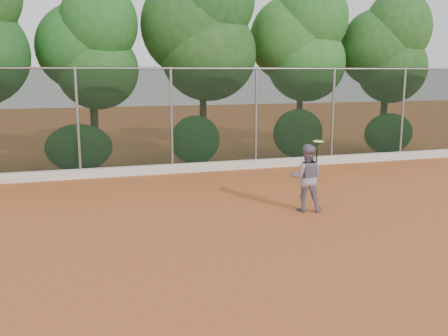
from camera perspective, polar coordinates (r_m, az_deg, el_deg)
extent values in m
plane|color=#AC5728|center=(10.44, 1.61, -7.76)|extent=(80.00, 80.00, 0.00)
cube|color=silver|center=(16.80, -5.78, -0.07)|extent=(24.00, 0.20, 0.30)
imported|color=gray|center=(12.24, 9.40, -1.10)|extent=(0.98, 0.89, 1.64)
cube|color=black|center=(16.75, -6.00, 5.43)|extent=(24.00, 0.01, 3.50)
cylinder|color=gray|center=(16.67, -6.12, 11.25)|extent=(24.00, 0.06, 0.06)
cylinder|color=gray|center=(16.45, -16.35, 4.95)|extent=(0.09, 0.09, 3.50)
cylinder|color=gray|center=(16.75, -6.00, 5.43)|extent=(0.09, 0.09, 3.50)
cylinder|color=gray|center=(17.56, 3.70, 5.72)|extent=(0.09, 0.09, 3.50)
cylinder|color=gray|center=(18.82, 12.32, 5.84)|extent=(0.09, 0.09, 3.50)
cylinder|color=gray|center=(20.45, 19.73, 5.85)|extent=(0.09, 0.09, 3.50)
cylinder|color=#3D2617|center=(18.81, -14.54, 4.06)|extent=(0.28, 0.28, 2.40)
ellipsoid|color=#23541C|center=(18.59, -14.23, 10.80)|extent=(2.90, 2.40, 2.80)
ellipsoid|color=#1D561E|center=(18.89, -15.94, 13.14)|extent=(3.20, 2.70, 3.10)
ellipsoid|color=#1D541D|center=(18.47, -14.11, 15.78)|extent=(2.70, 2.30, 2.90)
cylinder|color=#3D2617|center=(19.07, -2.40, 5.39)|extent=(0.26, 0.26, 3.00)
ellipsoid|color=#326426|center=(18.94, -1.78, 12.93)|extent=(3.60, 3.00, 3.50)
ellipsoid|color=#2F6626|center=(19.17, -3.54, 15.89)|extent=(3.90, 3.20, 3.80)
ellipsoid|color=#2A6827|center=(19.03, -1.43, 18.67)|extent=(3.20, 2.70, 3.30)
cylinder|color=#402A18|center=(20.67, 8.58, 5.30)|extent=(0.24, 0.24, 2.70)
ellipsoid|color=#256021|center=(20.57, 9.41, 11.80)|extent=(3.20, 2.70, 3.10)
ellipsoid|color=#26591E|center=(20.66, 7.82, 14.34)|extent=(3.50, 2.90, 3.40)
ellipsoid|color=#20591E|center=(20.63, 9.95, 16.52)|extent=(3.00, 2.50, 3.10)
cylinder|color=#3D2517|center=(22.18, 17.72, 5.02)|extent=(0.28, 0.28, 2.50)
ellipsoid|color=#316526|center=(22.12, 18.65, 10.80)|extent=(3.00, 2.50, 2.90)
ellipsoid|color=#316928|center=(22.10, 17.23, 12.96)|extent=(3.30, 2.80, 3.20)
ellipsoid|color=#326C29|center=(22.16, 19.28, 14.91)|extent=(2.80, 2.40, 3.00)
ellipsoid|color=#2E6827|center=(17.35, -16.23, 2.25)|extent=(2.20, 1.16, 1.60)
ellipsoid|color=#2B722C|center=(17.83, -3.28, 3.22)|extent=(1.80, 1.04, 1.76)
ellipsoid|color=#316727|center=(19.15, 8.45, 3.95)|extent=(2.00, 1.10, 1.84)
ellipsoid|color=#2D6225|center=(21.18, 18.30, 3.77)|extent=(2.16, 1.12, 1.64)
cylinder|color=black|center=(12.19, 10.56, 1.39)|extent=(0.06, 0.08, 0.32)
torus|color=black|center=(12.08, 10.75, 2.98)|extent=(0.40, 0.40, 0.07)
cylinder|color=#CDEB45|center=(12.08, 10.75, 2.98)|extent=(0.34, 0.34, 0.04)
sphere|color=#CBF738|center=(11.17, 1.65, 0.13)|extent=(0.06, 0.06, 0.06)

